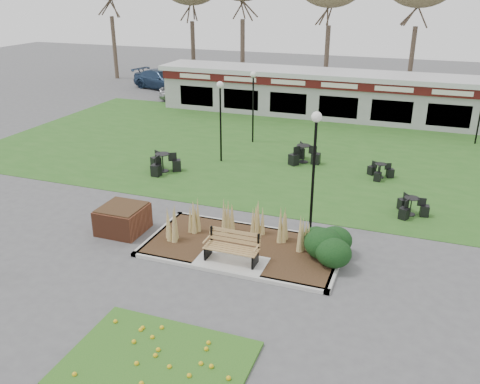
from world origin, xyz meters
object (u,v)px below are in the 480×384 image
(bistro_set_a, at_px, (303,157))
(car_silver, at_px, (185,92))
(lamp_post_mid_left, at_px, (253,91))
(lamp_post_mid_right, at_px, (315,146))
(bistro_set_b, at_px, (163,165))
(car_black, at_px, (208,77))
(food_pavilion, at_px, (343,95))
(park_bench, at_px, (232,246))
(car_blue, at_px, (162,80))
(bistro_set_d, at_px, (380,173))
(bistro_set_c, at_px, (410,209))
(brick_planter, at_px, (123,219))
(lamp_post_far_left, at_px, (220,104))

(bistro_set_a, distance_m, car_silver, 15.62)
(lamp_post_mid_left, bearing_deg, lamp_post_mid_right, -60.38)
(bistro_set_b, bearing_deg, car_black, 107.93)
(bistro_set_b, relative_size, car_silver, 0.43)
(bistro_set_b, xyz_separation_m, car_black, (-6.51, 20.12, 0.44))
(food_pavilion, distance_m, car_black, 14.36)
(bistro_set_a, xyz_separation_m, car_silver, (-11.45, 10.61, 0.34))
(car_black, bearing_deg, food_pavilion, -141.61)
(park_bench, relative_size, bistro_set_b, 1.05)
(car_silver, relative_size, car_black, 0.83)
(park_bench, relative_size, car_blue, 0.32)
(bistro_set_a, bearing_deg, bistro_set_b, -148.73)
(bistro_set_b, xyz_separation_m, bistro_set_d, (9.50, 2.64, -0.07))
(bistro_set_d, height_order, car_black, car_black)
(bistro_set_d, bearing_deg, bistro_set_c, -67.66)
(brick_planter, bearing_deg, food_pavilion, 76.94)
(lamp_post_mid_left, bearing_deg, car_blue, 135.41)
(brick_planter, relative_size, bistro_set_a, 0.93)
(bistro_set_c, height_order, bistro_set_d, bistro_set_c)
(car_silver, bearing_deg, lamp_post_mid_left, -150.02)
(lamp_post_mid_left, relative_size, bistro_set_a, 2.38)
(lamp_post_mid_right, bearing_deg, lamp_post_far_left, 134.53)
(brick_planter, xyz_separation_m, bistro_set_a, (4.20, 9.39, -0.17))
(brick_planter, relative_size, lamp_post_far_left, 0.38)
(bistro_set_c, distance_m, car_black, 27.44)
(brick_planter, height_order, car_blue, car_blue)
(brick_planter, bearing_deg, lamp_post_mid_left, 86.13)
(park_bench, xyz_separation_m, brick_planter, (-4.40, 0.75, -0.11))
(food_pavilion, relative_size, lamp_post_mid_right, 5.74)
(bistro_set_b, relative_size, car_black, 0.36)
(food_pavilion, relative_size, lamp_post_far_left, 6.30)
(bistro_set_b, bearing_deg, bistro_set_d, 15.53)
(lamp_post_far_left, distance_m, bistro_set_d, 7.98)
(lamp_post_far_left, height_order, car_blue, lamp_post_far_left)
(park_bench, height_order, bistro_set_d, park_bench)
(bistro_set_a, bearing_deg, bistro_set_c, -40.84)
(food_pavilion, bearing_deg, lamp_post_mid_left, -116.58)
(bistro_set_d, distance_m, car_silver, 19.03)
(food_pavilion, height_order, bistro_set_d, food_pavilion)
(park_bench, height_order, brick_planter, park_bench)
(lamp_post_mid_left, distance_m, bistro_set_d, 8.23)
(lamp_post_mid_left, bearing_deg, brick_planter, -93.87)
(bistro_set_c, xyz_separation_m, car_blue, (-20.48, 18.58, 0.51))
(brick_planter, bearing_deg, car_silver, 109.94)
(park_bench, xyz_separation_m, car_black, (-12.49, 26.75, 0.16))
(park_bench, distance_m, lamp_post_mid_right, 4.35)
(car_black, bearing_deg, car_silver, 165.73)
(bistro_set_c, relative_size, car_black, 0.29)
(bistro_set_d, bearing_deg, lamp_post_far_left, -177.54)
(brick_planter, xyz_separation_m, car_blue, (-11.06, 23.45, 0.29))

